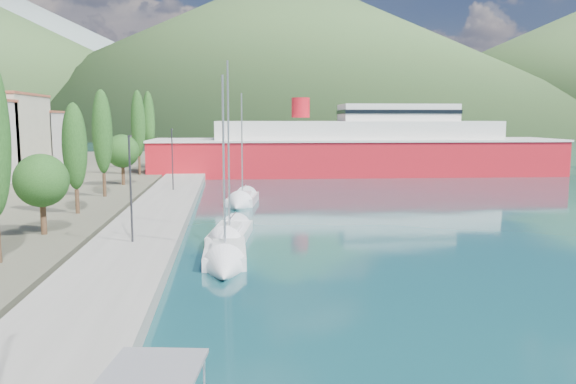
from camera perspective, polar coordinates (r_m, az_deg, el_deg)
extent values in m
plane|color=#134248|center=(138.88, -4.65, 4.14)|extent=(1400.00, 1400.00, 0.00)
cube|color=gray|center=(45.55, -12.97, -2.10)|extent=(5.00, 88.00, 0.80)
cone|color=gray|center=(708.38, 0.75, 14.03)|extent=(760.00, 760.00, 180.00)
cone|color=#3C5A2E|center=(423.80, -0.15, 14.10)|extent=(480.00, 480.00, 115.00)
cube|color=beige|center=(89.35, -24.78, 4.74)|extent=(9.00, 10.00, 8.00)
cube|color=#9E5138|center=(89.31, -24.93, 7.40)|extent=(9.20, 10.20, 0.30)
cylinder|color=#47301E|center=(37.71, -23.59, -2.44)|extent=(0.36, 0.36, 2.04)
sphere|color=#204B19|center=(37.41, -23.77, 1.08)|extent=(3.27, 3.27, 3.27)
cylinder|color=#47301E|center=(45.18, -20.62, -0.90)|extent=(0.30, 0.30, 1.83)
ellipsoid|color=#204B19|center=(44.80, -20.86, 4.36)|extent=(1.80, 1.80, 6.48)
cylinder|color=#47301E|center=(54.29, -18.15, 0.69)|extent=(0.30, 0.30, 2.15)
ellipsoid|color=#204B19|center=(53.97, -18.36, 5.85)|extent=(1.80, 1.80, 7.62)
cylinder|color=#47301E|center=(63.45, -16.40, 1.71)|extent=(0.36, 0.36, 2.24)
sphere|color=#204B19|center=(63.26, -16.48, 4.01)|extent=(3.58, 3.58, 3.58)
cylinder|color=#47301E|center=(74.66, -14.85, 2.62)|extent=(0.30, 0.30, 2.37)
ellipsoid|color=#204B19|center=(74.43, -14.99, 6.75)|extent=(1.80, 1.80, 8.41)
cylinder|color=#47301E|center=(84.01, -13.88, 3.17)|extent=(0.30, 0.30, 2.44)
ellipsoid|color=#204B19|center=(83.80, -13.99, 6.96)|extent=(1.80, 1.80, 8.65)
cylinder|color=#2D2D33|center=(32.93, -15.69, 0.22)|extent=(0.12, 0.12, 6.00)
cube|color=#2D2D33|center=(32.96, -15.80, 5.45)|extent=(0.15, 0.50, 0.12)
cylinder|color=#2D2D33|center=(56.79, -11.67, 3.23)|extent=(0.12, 0.12, 6.00)
cube|color=#2D2D33|center=(56.91, -11.72, 6.26)|extent=(0.15, 0.50, 0.12)
cube|color=slate|center=(13.13, -13.68, -17.36)|extent=(2.40, 2.72, 0.09)
cube|color=silver|center=(31.71, -6.40, -6.35)|extent=(2.34, 5.60, 0.89)
cube|color=silver|center=(31.21, -6.43, -5.45)|extent=(1.39, 2.24, 0.35)
cylinder|color=silver|center=(30.53, -6.55, 2.92)|extent=(0.12, 0.12, 9.41)
cone|color=silver|center=(28.26, -6.52, -8.06)|extent=(2.31, 2.63, 2.28)
cube|color=silver|center=(36.91, -5.85, -4.39)|extent=(3.15, 6.47, 0.88)
cube|color=silver|center=(36.40, -5.95, -3.62)|extent=(1.70, 2.66, 0.34)
cylinder|color=silver|center=(35.77, -6.06, 4.60)|extent=(0.12, 0.12, 10.71)
cone|color=silver|center=(33.08, -6.85, -5.79)|extent=(2.65, 3.20, 2.24)
cube|color=silver|center=(52.51, -4.59, -0.85)|extent=(3.24, 5.79, 0.94)
cube|color=silver|center=(52.07, -4.65, -0.22)|extent=(1.77, 2.39, 0.37)
cylinder|color=silver|center=(51.67, -4.70, 4.77)|extent=(0.12, 0.12, 9.39)
cone|color=silver|center=(49.08, -5.13, -1.43)|extent=(2.78, 2.91, 2.40)
cube|color=red|center=(80.47, 6.85, 3.33)|extent=(57.19, 13.76, 5.48)
cube|color=silver|center=(80.33, 6.88, 5.28)|extent=(57.60, 14.13, 0.29)
cube|color=silver|center=(80.29, 6.89, 6.12)|extent=(39.52, 11.14, 2.94)
cube|color=silver|center=(81.60, 11.01, 7.91)|extent=(16.15, 7.85, 2.35)
cylinder|color=red|center=(79.19, 1.29, 8.56)|extent=(2.55, 2.55, 2.74)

